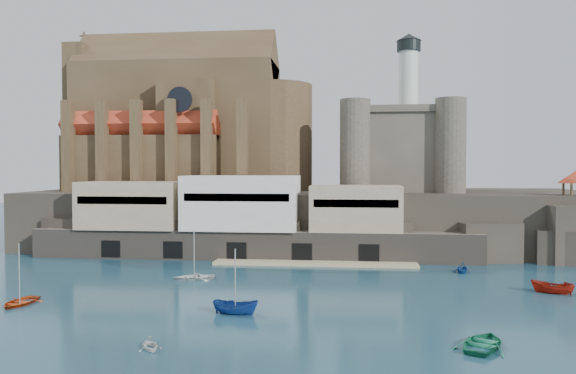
# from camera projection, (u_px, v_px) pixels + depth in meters

# --- Properties ---
(ground) EXTENTS (300.00, 300.00, 0.00)m
(ground) POSITION_uv_depth(u_px,v_px,m) (288.00, 291.00, 65.08)
(ground) COLOR #173B4C
(ground) RESTS_ON ground
(promontory) EXTENTS (100.00, 36.00, 10.00)m
(promontory) POSITION_uv_depth(u_px,v_px,m) (310.00, 218.00, 104.05)
(promontory) COLOR black
(promontory) RESTS_ON ground
(quay) EXTENTS (70.00, 12.00, 13.05)m
(quay) POSITION_uv_depth(u_px,v_px,m) (240.00, 219.00, 88.89)
(quay) COLOR #63594F
(quay) RESTS_ON ground
(church) EXTENTS (47.00, 25.93, 30.51)m
(church) POSITION_uv_depth(u_px,v_px,m) (188.00, 127.00, 108.49)
(church) COLOR #453420
(church) RESTS_ON promontory
(castle_keep) EXTENTS (21.20, 21.20, 29.30)m
(castle_keep) POSITION_uv_depth(u_px,v_px,m) (398.00, 146.00, 103.53)
(castle_keep) COLOR #4A453A
(castle_keep) RESTS_ON promontory
(boat_0) EXTENTS (3.73, 1.25, 5.16)m
(boat_0) POSITION_uv_depth(u_px,v_px,m) (20.00, 304.00, 58.69)
(boat_0) COLOR #BB3C11
(boat_0) RESTS_ON ground
(boat_1) EXTENTS (2.64, 2.43, 2.62)m
(boat_1) POSITION_uv_depth(u_px,v_px,m) (150.00, 349.00, 44.15)
(boat_1) COLOR silver
(boat_1) RESTS_ON ground
(boat_2) EXTENTS (2.03, 1.99, 4.67)m
(boat_2) POSITION_uv_depth(u_px,v_px,m) (235.00, 314.00, 54.78)
(boat_2) COLOR navy
(boat_2) RESTS_ON ground
(boat_3) EXTENTS (4.34, 2.97, 5.92)m
(boat_3) POSITION_uv_depth(u_px,v_px,m) (484.00, 347.00, 44.75)
(boat_3) COLOR #1B7954
(boat_3) RESTS_ON ground
(boat_5) EXTENTS (2.24, 2.21, 4.57)m
(boat_5) POSITION_uv_depth(u_px,v_px,m) (552.00, 293.00, 63.73)
(boat_5) COLOR maroon
(boat_5) RESTS_ON ground
(boat_6) EXTENTS (2.11, 3.89, 5.23)m
(boat_6) POSITION_uv_depth(u_px,v_px,m) (194.00, 279.00, 71.97)
(boat_6) COLOR white
(boat_6) RESTS_ON ground
(boat_7) EXTENTS (3.21, 2.56, 3.24)m
(boat_7) POSITION_uv_depth(u_px,v_px,m) (462.00, 272.00, 76.59)
(boat_7) COLOR navy
(boat_7) RESTS_ON ground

